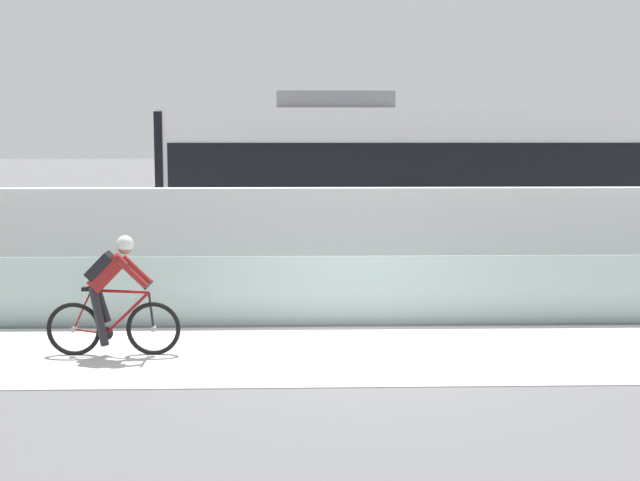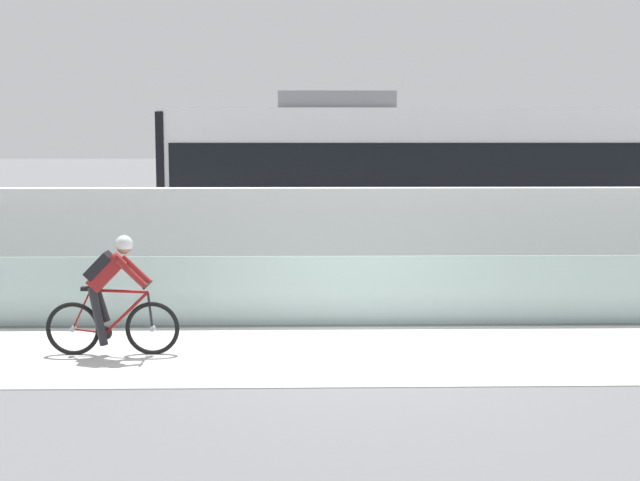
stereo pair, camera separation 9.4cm
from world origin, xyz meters
TOP-DOWN VIEW (x-y plane):
  - ground_plane at (0.00, 0.00)m, footprint 200.00×200.00m
  - bike_path_deck at (0.00, 0.00)m, footprint 32.00×3.20m
  - glass_parapet at (0.00, 1.85)m, footprint 32.00×0.05m
  - concrete_barrier_wall at (0.00, 3.65)m, footprint 32.00×0.36m
  - tram_rail_near at (0.00, 6.13)m, footprint 32.00×0.08m
  - tram_rail_far at (0.00, 7.57)m, footprint 32.00×0.08m
  - tram at (1.95, 6.85)m, footprint 11.06×2.54m
  - cyclist_on_bike at (-3.27, -0.00)m, footprint 1.77×0.58m

SIDE VIEW (x-z plane):
  - ground_plane at x=0.00m, z-range 0.00..0.00m
  - tram_rail_near at x=0.00m, z-range 0.00..0.01m
  - tram_rail_far at x=0.00m, z-range 0.00..0.01m
  - bike_path_deck at x=0.00m, z-range 0.00..0.01m
  - glass_parapet at x=0.00m, z-range 0.00..1.07m
  - cyclist_on_bike at x=-3.27m, z-range -0.01..1.60m
  - concrete_barrier_wall at x=0.00m, z-range 0.00..2.01m
  - tram at x=1.95m, z-range -0.01..3.80m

